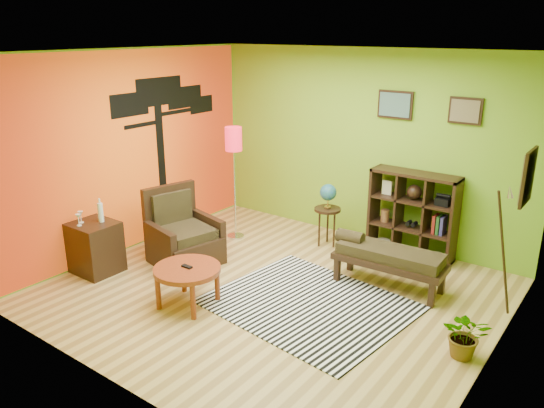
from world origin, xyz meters
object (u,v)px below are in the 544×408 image
Objects in this scene: armchair at (183,239)px; coffee_table at (187,273)px; bench at (387,256)px; globe_table at (328,199)px; potted_plant at (465,340)px; cube_shelf at (413,215)px; floor_lamp at (234,149)px; side_cabinet at (95,247)px.

coffee_table is at bearing -41.91° from armchair.
bench is (2.57, 0.92, 0.10)m from armchair.
armchair is at bearing -160.26° from bench.
potted_plant is (2.51, -1.62, -0.52)m from globe_table.
potted_plant is (1.38, -2.01, -0.41)m from cube_shelf.
cube_shelf reaches higher than armchair.
floor_lamp is at bearing 87.87° from armchair.
coffee_table is at bearing 2.71° from side_cabinet.
armchair is 1.08× the size of globe_table.
cube_shelf reaches higher than coffee_table.
side_cabinet is at bearing -125.59° from armchair.
potted_plant is at bearing -15.64° from floor_lamp.
bench reaches higher than potted_plant.
floor_lamp reaches higher than potted_plant.
armchair is at bearing -140.64° from cube_shelf.
potted_plant is at bearing -55.51° from cube_shelf.
cube_shelf is (3.11, 2.93, 0.26)m from side_cabinet.
bench is (2.53, -0.14, -0.97)m from floor_lamp.
globe_table is 1.20m from cube_shelf.
globe_table is 0.78× the size of cube_shelf.
floor_lamp is at bearing 164.36° from potted_plant.
potted_plant is (4.49, 0.93, -0.15)m from side_cabinet.
cube_shelf is at bearing 96.24° from bench.
side_cabinet is (-1.60, -0.08, -0.06)m from coffee_table.
coffee_table reaches higher than potted_plant.
floor_lamp is (-0.90, 1.91, 0.97)m from coffee_table.
armchair is at bearing -179.90° from potted_plant.
cube_shelf is at bearing 62.13° from coffee_table.
side_cabinet is (-0.66, -0.92, 0.04)m from armchair.
bench is 2.88× the size of potted_plant.
side_cabinet is 2.04× the size of potted_plant.
armchair is 0.60× the size of floor_lamp.
coffee_table is 2.33m from floor_lamp.
coffee_table is 1.27m from armchair.
armchair is 2.08× the size of potted_plant.
potted_plant is (3.79, -1.06, -1.19)m from floor_lamp.
cube_shelf is at bearing 43.30° from side_cabinet.
globe_table is at bearing -161.19° from cube_shelf.
floor_lamp reaches higher than coffee_table.
coffee_table is 3.02m from potted_plant.
coffee_table is at bearing -64.75° from floor_lamp.
bench is at bearing 29.71° from side_cabinet.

